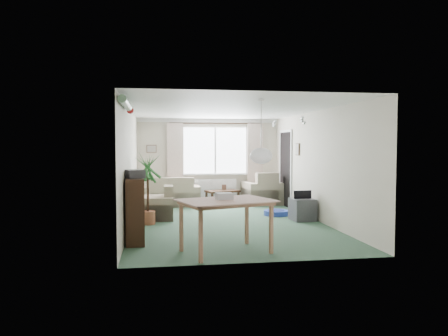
{
  "coord_description": "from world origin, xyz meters",
  "views": [
    {
      "loc": [
        -1.47,
        -9.16,
        1.65
      ],
      "look_at": [
        0.0,
        0.3,
        1.15
      ],
      "focal_mm": 35.0,
      "sensor_mm": 36.0,
      "label": 1
    }
  ],
  "objects": [
    {
      "name": "armchair_left",
      "position": [
        -1.5,
        0.65,
        0.37
      ],
      "size": [
        0.81,
        0.85,
        0.75
      ],
      "primitive_type": "cube",
      "rotation": [
        0.0,
        0.0,
        -1.59
      ],
      "color": "beige",
      "rests_on": "ground"
    },
    {
      "name": "bookshelf",
      "position": [
        -1.84,
        -1.63,
        0.55
      ],
      "size": [
        0.35,
        0.91,
        1.1
      ],
      "primitive_type": "cube",
      "rotation": [
        0.0,
        0.0,
        0.06
      ],
      "color": "black",
      "rests_on": "ground"
    },
    {
      "name": "curtain_right",
      "position": [
        1.35,
        3.13,
        1.27
      ],
      "size": [
        0.45,
        0.08,
        2.0
      ],
      "primitive_type": "cube",
      "color": "beige"
    },
    {
      "name": "gift_box",
      "position": [
        -0.44,
        -2.53,
        0.85
      ],
      "size": [
        0.27,
        0.21,
        0.12
      ],
      "primitive_type": "cube",
      "rotation": [
        0.0,
        0.0,
        0.14
      ],
      "color": "silver",
      "rests_on": "dining_table"
    },
    {
      "name": "pet_bed",
      "position": [
        1.32,
        0.74,
        0.06
      ],
      "size": [
        0.64,
        0.64,
        0.12
      ],
      "primitive_type": "cylinder",
      "rotation": [
        0.0,
        0.0,
        -0.11
      ],
      "color": "#204094",
      "rests_on": "ground"
    },
    {
      "name": "tv_cube",
      "position": [
        1.7,
        -0.01,
        0.24
      ],
      "size": [
        0.51,
        0.55,
        0.48
      ],
      "primitive_type": "cube",
      "rotation": [
        0.0,
        0.0,
        0.06
      ],
      "color": "#353539",
      "rests_on": "ground"
    },
    {
      "name": "doorway",
      "position": [
        1.99,
        2.2,
        1.0
      ],
      "size": [
        0.03,
        0.95,
        2.0
      ],
      "primitive_type": "cube",
      "color": "black"
    },
    {
      "name": "curtain_left",
      "position": [
        -0.95,
        3.13,
        1.27
      ],
      "size": [
        0.45,
        0.08,
        2.0
      ],
      "primitive_type": "cube",
      "color": "beige"
    },
    {
      "name": "bauble_cluster_a",
      "position": [
        1.3,
        0.9,
        2.22
      ],
      "size": [
        0.2,
        0.2,
        0.2
      ],
      "primitive_type": "sphere",
      "color": "silver"
    },
    {
      "name": "photo_frame",
      "position": [
        0.38,
        2.74,
        0.48
      ],
      "size": [
        0.12,
        0.03,
        0.16
      ],
      "primitive_type": "cube",
      "rotation": [
        0.0,
        0.0,
        -0.04
      ],
      "color": "brown",
      "rests_on": "coffee_table"
    },
    {
      "name": "houseplant",
      "position": [
        -1.65,
        0.02,
        0.74
      ],
      "size": [
        0.68,
        0.68,
        1.48
      ],
      "primitive_type": "cylinder",
      "rotation": [
        0.0,
        0.0,
        0.07
      ],
      "color": "#205D22",
      "rests_on": "ground"
    },
    {
      "name": "coffee_table",
      "position": [
        0.34,
        2.75,
        0.2
      ],
      "size": [
        1.0,
        0.72,
        0.4
      ],
      "primitive_type": "cube",
      "rotation": [
        0.0,
        0.0,
        0.28
      ],
      "color": "black",
      "rests_on": "ground"
    },
    {
      "name": "ground",
      "position": [
        0.0,
        0.0,
        0.0
      ],
      "size": [
        6.5,
        6.5,
        0.0
      ],
      "primitive_type": "plane",
      "color": "#2F4E3A"
    },
    {
      "name": "radiator",
      "position": [
        0.2,
        3.19,
        0.4
      ],
      "size": [
        1.2,
        0.1,
        0.55
      ],
      "primitive_type": "cube",
      "color": "white"
    },
    {
      "name": "bauble_cluster_b",
      "position": [
        1.6,
        -0.3,
        2.22
      ],
      "size": [
        0.2,
        0.2,
        0.2
      ],
      "primitive_type": "sphere",
      "color": "silver"
    },
    {
      "name": "curtain_rod",
      "position": [
        0.2,
        3.15,
        2.27
      ],
      "size": [
        2.6,
        0.03,
        0.03
      ],
      "primitive_type": "cube",
      "color": "black"
    },
    {
      "name": "sofa",
      "position": [
        -1.1,
        2.75,
        0.4
      ],
      "size": [
        1.59,
        0.85,
        0.79
      ],
      "primitive_type": "cube",
      "rotation": [
        0.0,
        0.0,
        3.13
      ],
      "color": "#C1A692",
      "rests_on": "ground"
    },
    {
      "name": "dining_table",
      "position": [
        -0.42,
        -2.6,
        0.4
      ],
      "size": [
        1.47,
        1.2,
        0.79
      ],
      "primitive_type": "cube",
      "rotation": [
        0.0,
        0.0,
        0.31
      ],
      "color": "tan",
      "rests_on": "ground"
    },
    {
      "name": "tinsel_garland",
      "position": [
        -1.92,
        -2.3,
        2.28
      ],
      "size": [
        1.6,
        1.6,
        0.12
      ],
      "primitive_type": "cylinder",
      "color": "#196626"
    },
    {
      "name": "wall_picture_right",
      "position": [
        1.98,
        1.2,
        1.55
      ],
      "size": [
        0.03,
        0.24,
        0.3
      ],
      "primitive_type": "cube",
      "color": "brown"
    },
    {
      "name": "window",
      "position": [
        0.2,
        3.23,
        1.5
      ],
      "size": [
        1.8,
        0.03,
        1.3
      ],
      "primitive_type": "cube",
      "color": "white"
    },
    {
      "name": "hifi_box",
      "position": [
        -1.85,
        -1.65,
        1.17
      ],
      "size": [
        0.4,
        0.43,
        0.14
      ],
      "primitive_type": "cube",
      "rotation": [
        0.0,
        0.0,
        0.41
      ],
      "color": "#343438",
      "rests_on": "bookshelf"
    },
    {
      "name": "armchair_corner",
      "position": [
        1.48,
        2.73,
        0.45
      ],
      "size": [
        1.09,
        1.04,
        0.9
      ],
      "primitive_type": "cube",
      "rotation": [
        0.0,
        0.0,
        3.24
      ],
      "color": "#BBA58D",
      "rests_on": "ground"
    },
    {
      "name": "pendant_lamp",
      "position": [
        0.2,
        -2.3,
        1.48
      ],
      "size": [
        0.36,
        0.36,
        0.36
      ],
      "primitive_type": "sphere",
      "color": "white"
    },
    {
      "name": "wall_picture_back",
      "position": [
        -1.6,
        3.23,
        1.55
      ],
      "size": [
        0.28,
        0.03,
        0.22
      ],
      "primitive_type": "cube",
      "color": "brown"
    }
  ]
}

